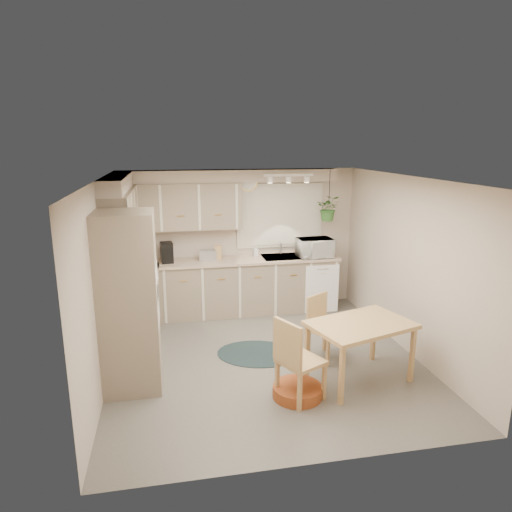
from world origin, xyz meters
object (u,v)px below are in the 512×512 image
braided_rug (257,354)px  microwave (315,246)px  dining_table (359,352)px  chair_left (301,359)px  pet_bed (297,391)px  chair_back (327,328)px

braided_rug → microwave: microwave is taller
dining_table → chair_left: bearing=-162.0°
chair_left → braided_rug: chair_left is taller
braided_rug → microwave: (1.29, 1.53, 1.13)m
dining_table → chair_left: (-0.81, -0.26, 0.12)m
dining_table → pet_bed: bearing=-164.7°
chair_left → microwave: bearing=132.7°
braided_rug → microwave: size_ratio=1.94×
dining_table → braided_rug: 1.46m
chair_left → pet_bed: chair_left is taller
chair_back → pet_bed: (-0.64, -0.85, -0.36)m
chair_left → pet_bed: 0.42m
chair_left → dining_table: bearing=81.4°
braided_rug → pet_bed: pet_bed is taller
dining_table → microwave: bearing=85.1°
pet_bed → chair_back: bearing=53.2°
chair_left → chair_back: 1.08m
dining_table → chair_back: size_ratio=1.38×
chair_back → braided_rug: (-0.88, 0.29, -0.43)m
chair_back → chair_left: bearing=24.3°
chair_back → microwave: bearing=-133.5°
pet_bed → dining_table: bearing=15.3°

